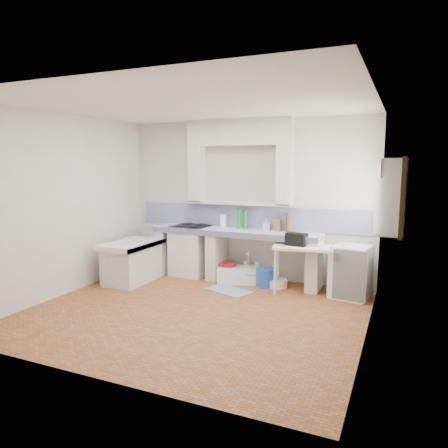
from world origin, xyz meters
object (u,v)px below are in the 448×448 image
at_px(side_table, 302,269).
at_px(fridge, 351,272).
at_px(stove, 191,251).
at_px(sink, 245,275).

xyz_separation_m(side_table, fridge, (0.75, 0.07, 0.02)).
height_order(stove, side_table, stove).
bearing_deg(sink, side_table, -31.83).
xyz_separation_m(sink, fridge, (1.80, -0.15, 0.29)).
xyz_separation_m(sink, side_table, (1.06, -0.22, 0.27)).
bearing_deg(fridge, sink, -174.34).
relative_size(sink, side_table, 1.03).
distance_m(sink, side_table, 1.11).
bearing_deg(sink, stove, 157.48).
relative_size(stove, side_table, 0.98).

